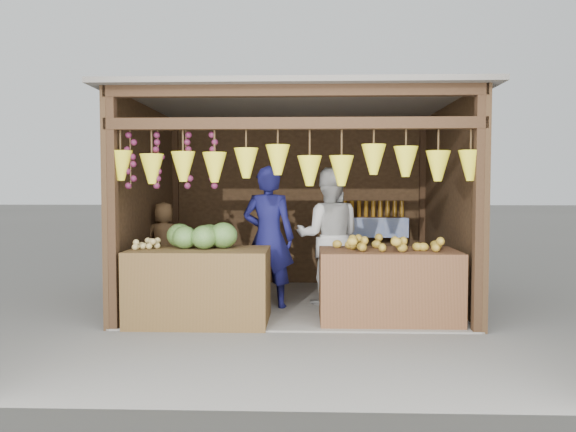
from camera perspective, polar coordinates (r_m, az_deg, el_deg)
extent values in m
plane|color=#514F49|center=(7.50, 0.83, -8.84)|extent=(80.00, 80.00, 0.00)
cube|color=slate|center=(7.50, 0.83, -8.77)|extent=(4.00, 3.00, 0.02)
cube|color=black|center=(8.85, 1.03, 1.45)|extent=(4.00, 0.06, 2.60)
cube|color=black|center=(7.65, -14.31, 1.11)|extent=(0.06, 3.00, 2.60)
cube|color=black|center=(7.58, 16.15, 1.07)|extent=(0.06, 3.00, 2.60)
cube|color=#605B54|center=(7.42, 0.85, 11.44)|extent=(4.30, 3.30, 0.06)
cube|color=black|center=(6.26, -17.47, 0.67)|extent=(0.11, 0.11, 2.60)
cube|color=black|center=(6.17, 18.88, 0.61)|extent=(0.11, 0.11, 2.60)
cube|color=black|center=(9.03, -11.39, 1.42)|extent=(0.11, 0.11, 2.60)
cube|color=black|center=(8.97, 13.52, 1.38)|extent=(0.11, 0.11, 2.60)
cube|color=black|center=(5.94, 0.58, 9.38)|extent=(4.00, 0.12, 0.12)
cube|color=black|center=(5.99, 0.58, 12.61)|extent=(4.00, 0.12, 0.12)
cube|color=#382314|center=(8.70, 7.94, -0.26)|extent=(1.25, 0.30, 0.05)
cube|color=#382314|center=(8.71, 4.07, -3.70)|extent=(0.05, 0.28, 1.05)
cube|color=#382314|center=(8.83, 11.70, -3.66)|extent=(0.05, 0.28, 1.05)
cube|color=blue|center=(8.55, 8.04, -1.19)|extent=(1.25, 0.02, 0.30)
cube|color=#4D3619|center=(6.45, -8.96, -7.04)|extent=(1.55, 0.85, 0.84)
cube|color=#4A2D18|center=(6.53, 10.14, -7.01)|extent=(1.55, 0.85, 0.82)
cube|color=black|center=(7.86, -12.40, -7.38)|extent=(0.29, 0.29, 0.27)
imported|color=#14144B|center=(7.08, -2.00, -2.19)|extent=(0.72, 0.53, 1.80)
imported|color=beige|center=(7.28, 4.17, -2.11)|extent=(0.91, 0.74, 1.79)
imported|color=brown|center=(7.77, -12.45, -2.53)|extent=(0.54, 0.36, 1.06)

